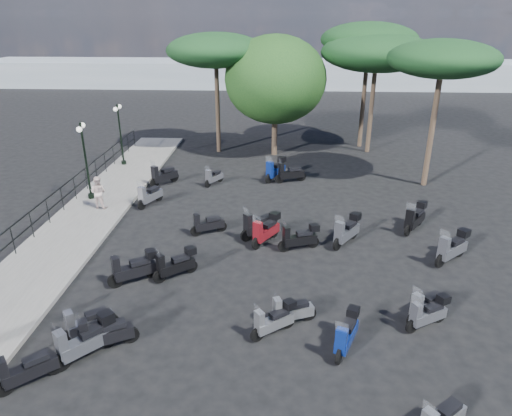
{
  "coord_description": "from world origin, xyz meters",
  "views": [
    {
      "loc": [
        1.95,
        -13.75,
        8.42
      ],
      "look_at": [
        1.07,
        3.09,
        1.2
      ],
      "focal_mm": 32.0,
      "sensor_mm": 36.0,
      "label": 1
    }
  ],
  "objects_px": {
    "scooter_5": "(163,176)",
    "scooter_13": "(291,312)",
    "scooter_21": "(347,231)",
    "scooter_17": "(276,170)",
    "scooter_9": "(259,226)",
    "scooter_16": "(299,238)",
    "pedestrian_far": "(98,192)",
    "scooter_22": "(290,174)",
    "pine_0": "(369,40)",
    "scooter_27": "(415,218)",
    "scooter_20": "(346,334)",
    "scooter_25": "(426,306)",
    "pine_2": "(216,50)",
    "scooter_1": "(85,341)",
    "scooter_11": "(214,177)",
    "scooter_24": "(428,314)",
    "lamp_post_2": "(120,131)",
    "scooter_4": "(150,196)",
    "pine_1": "(377,52)",
    "scooter_26": "(452,248)",
    "scooter_15": "(266,230)",
    "scooter_10": "(208,224)",
    "scooter_14": "(274,321)",
    "scooter_3": "(176,265)",
    "pine_3": "(443,59)",
    "scooter_2": "(88,323)",
    "scooter_8": "(134,268)",
    "scooter_7": "(105,335)",
    "broadleaf_tree": "(275,80)",
    "lamp_post_1": "(85,156)",
    "scooter_0": "(26,370)"
  },
  "relations": [
    {
      "from": "scooter_3",
      "to": "scooter_17",
      "type": "xyz_separation_m",
      "value": [
        3.29,
        10.26,
        0.07
      ]
    },
    {
      "from": "scooter_4",
      "to": "pine_1",
      "type": "bearing_deg",
      "value": -115.13
    },
    {
      "from": "scooter_14",
      "to": "scooter_17",
      "type": "xyz_separation_m",
      "value": [
        -0.12,
        13.14,
        0.11
      ]
    },
    {
      "from": "lamp_post_2",
      "to": "scooter_0",
      "type": "distance_m",
      "value": 17.6
    },
    {
      "from": "scooter_3",
      "to": "scooter_8",
      "type": "xyz_separation_m",
      "value": [
        -1.32,
        -0.4,
        0.04
      ]
    },
    {
      "from": "scooter_20",
      "to": "pine_2",
      "type": "distance_m",
      "value": 20.76
    },
    {
      "from": "pedestrian_far",
      "to": "scooter_9",
      "type": "xyz_separation_m",
      "value": [
        7.44,
        -2.34,
        -0.4
      ]
    },
    {
      "from": "scooter_17",
      "to": "scooter_25",
      "type": "height_order",
      "value": "scooter_17"
    },
    {
      "from": "scooter_3",
      "to": "scooter_5",
      "type": "distance_m",
      "value": 9.47
    },
    {
      "from": "scooter_5",
      "to": "scooter_13",
      "type": "distance_m",
      "value": 13.21
    },
    {
      "from": "scooter_4",
      "to": "scooter_10",
      "type": "xyz_separation_m",
      "value": [
        3.2,
        -2.9,
        -0.05
      ]
    },
    {
      "from": "scooter_0",
      "to": "scooter_2",
      "type": "xyz_separation_m",
      "value": [
        0.78,
        1.88,
        -0.0
      ]
    },
    {
      "from": "scooter_9",
      "to": "scooter_16",
      "type": "xyz_separation_m",
      "value": [
        1.61,
        -0.98,
        -0.01
      ]
    },
    {
      "from": "lamp_post_2",
      "to": "scooter_24",
      "type": "xyz_separation_m",
      "value": [
        13.59,
        -14.43,
        -1.72
      ]
    },
    {
      "from": "scooter_11",
      "to": "scooter_14",
      "type": "height_order",
      "value": "scooter_14"
    },
    {
      "from": "pedestrian_far",
      "to": "scooter_26",
      "type": "xyz_separation_m",
      "value": [
        14.57,
        -3.94,
        -0.35
      ]
    },
    {
      "from": "scooter_1",
      "to": "scooter_25",
      "type": "xyz_separation_m",
      "value": [
        9.4,
        2.16,
        -0.09
      ]
    },
    {
      "from": "scooter_1",
      "to": "scooter_5",
      "type": "bearing_deg",
      "value": -42.32
    },
    {
      "from": "pedestrian_far",
      "to": "scooter_22",
      "type": "distance_m",
      "value": 9.81
    },
    {
      "from": "scooter_4",
      "to": "pine_2",
      "type": "xyz_separation_m",
      "value": [
        2.1,
        9.33,
        5.86
      ]
    },
    {
      "from": "scooter_2",
      "to": "pine_2",
      "type": "distance_m",
      "value": 19.82
    },
    {
      "from": "scooter_7",
      "to": "broadleaf_tree",
      "type": "height_order",
      "value": "broadleaf_tree"
    },
    {
      "from": "scooter_27",
      "to": "scooter_22",
      "type": "bearing_deg",
      "value": -12.03
    },
    {
      "from": "scooter_4",
      "to": "scooter_20",
      "type": "distance_m",
      "value": 12.56
    },
    {
      "from": "scooter_15",
      "to": "scooter_17",
      "type": "bearing_deg",
      "value": -60.13
    },
    {
      "from": "scooter_24",
      "to": "pine_3",
      "type": "height_order",
      "value": "pine_3"
    },
    {
      "from": "scooter_1",
      "to": "pine_2",
      "type": "relative_size",
      "value": 0.2
    },
    {
      "from": "scooter_13",
      "to": "scooter_25",
      "type": "distance_m",
      "value": 4.01
    },
    {
      "from": "scooter_26",
      "to": "pine_1",
      "type": "distance_m",
      "value": 15.55
    },
    {
      "from": "scooter_8",
      "to": "scooter_14",
      "type": "bearing_deg",
      "value": -150.24
    },
    {
      "from": "scooter_0",
      "to": "scooter_24",
      "type": "height_order",
      "value": "scooter_0"
    },
    {
      "from": "scooter_21",
      "to": "scooter_17",
      "type": "bearing_deg",
      "value": -32.5
    },
    {
      "from": "scooter_22",
      "to": "pine_0",
      "type": "bearing_deg",
      "value": -52.3
    },
    {
      "from": "scooter_22",
      "to": "pine_3",
      "type": "bearing_deg",
      "value": -109.42
    },
    {
      "from": "scooter_4",
      "to": "pine_1",
      "type": "height_order",
      "value": "pine_1"
    },
    {
      "from": "scooter_2",
      "to": "scooter_8",
      "type": "relative_size",
      "value": 0.84
    },
    {
      "from": "scooter_1",
      "to": "scooter_10",
      "type": "distance_m",
      "value": 7.79
    },
    {
      "from": "scooter_26",
      "to": "lamp_post_2",
      "type": "bearing_deg",
      "value": 15.48
    },
    {
      "from": "scooter_9",
      "to": "scooter_20",
      "type": "distance_m",
      "value": 7.13
    },
    {
      "from": "scooter_24",
      "to": "lamp_post_2",
      "type": "bearing_deg",
      "value": 13.48
    },
    {
      "from": "scooter_2",
      "to": "lamp_post_1",
      "type": "bearing_deg",
      "value": -18.03
    },
    {
      "from": "scooter_16",
      "to": "scooter_17",
      "type": "relative_size",
      "value": 0.96
    },
    {
      "from": "scooter_21",
      "to": "pine_2",
      "type": "distance_m",
      "value": 15.57
    },
    {
      "from": "scooter_1",
      "to": "scooter_22",
      "type": "relative_size",
      "value": 0.86
    },
    {
      "from": "scooter_0",
      "to": "scooter_16",
      "type": "xyz_separation_m",
      "value": [
        6.86,
        7.35,
        0.05
      ]
    },
    {
      "from": "scooter_7",
      "to": "pine_1",
      "type": "height_order",
      "value": "pine_1"
    },
    {
      "from": "scooter_20",
      "to": "scooter_26",
      "type": "height_order",
      "value": "scooter_26"
    },
    {
      "from": "scooter_11",
      "to": "scooter_21",
      "type": "height_order",
      "value": "scooter_21"
    },
    {
      "from": "lamp_post_2",
      "to": "scooter_10",
      "type": "relative_size",
      "value": 2.46
    },
    {
      "from": "scooter_4",
      "to": "broadleaf_tree",
      "type": "distance_m",
      "value": 11.35
    }
  ]
}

